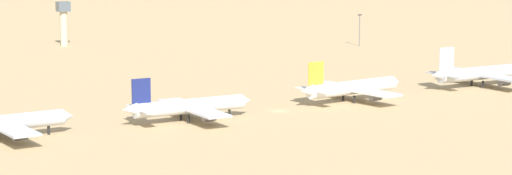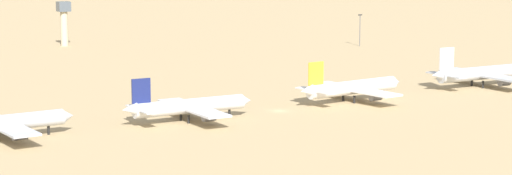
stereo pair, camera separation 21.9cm
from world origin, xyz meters
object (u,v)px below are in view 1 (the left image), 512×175
at_px(light_pole_west, 360,28).
at_px(parked_jet_white_5, 480,73).
at_px(parked_jet_navy_3, 188,106).
at_px(parked_jet_yellow_4, 352,88).
at_px(control_tower, 64,19).

bearing_deg(light_pole_west, parked_jet_white_5, -107.04).
distance_m(parked_jet_navy_3, parked_jet_yellow_4, 52.77).
bearing_deg(parked_jet_white_5, light_pole_west, 71.91).
bearing_deg(parked_jet_yellow_4, light_pole_west, 46.42).
bearing_deg(control_tower, parked_jet_yellow_4, -81.74).
xyz_separation_m(parked_jet_yellow_4, control_tower, (-26.22, 180.56, 7.62)).
distance_m(control_tower, light_pole_west, 128.52).
distance_m(parked_jet_white_5, light_pole_west, 119.46).
xyz_separation_m(control_tower, light_pole_west, (112.07, -62.80, -3.54)).
relative_size(parked_jet_white_5, light_pole_west, 2.84).
xyz_separation_m(parked_jet_white_5, control_tower, (-77.09, 176.96, 7.37)).
bearing_deg(control_tower, light_pole_west, -29.26).
height_order(parked_jet_yellow_4, parked_jet_white_5, parked_jet_white_5).
relative_size(parked_jet_yellow_4, light_pole_west, 2.69).
xyz_separation_m(parked_jet_navy_3, parked_jet_white_5, (103.44, 8.20, 0.41)).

